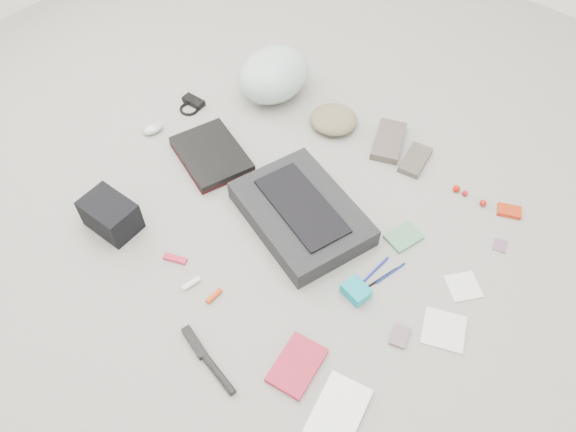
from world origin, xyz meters
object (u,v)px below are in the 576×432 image
Objects in this scene: messenger_bag at (301,213)px; book_red at (297,365)px; bike_helmet at (274,74)px; camera_bag at (111,215)px; laptop at (211,153)px; accordion_wallet at (356,291)px.

book_red is (0.35, -0.46, -0.03)m from messenger_bag.
camera_bag is at bearing -92.56° from bike_helmet.
messenger_bag is at bearing -45.87° from bike_helmet.
laptop is 0.48m from camera_bag.
laptop is 3.70× the size of accordion_wallet.
bike_helmet is 0.96m from camera_bag.
laptop is 0.49m from bike_helmet.
laptop is (-0.49, 0.01, -0.01)m from messenger_bag.
messenger_bag is 2.54× the size of camera_bag.
accordion_wallet is (-0.01, 0.33, 0.01)m from book_red.
messenger_bag is 0.70m from camera_bag.
book_red is at bearing -9.73° from laptop.
messenger_bag is 1.40× the size of bike_helmet.
messenger_bag is at bearing 39.41° from camera_bag.
bike_helmet is (-0.07, 0.48, 0.07)m from laptop.
accordion_wallet is at bearing 82.72° from book_red.
camera_bag is at bearing -120.46° from messenger_bag.
messenger_bag is 1.53× the size of laptop.
accordion_wallet is at bearing -2.74° from messenger_bag.
bike_helmet reaches higher than messenger_bag.
laptop is at bearing -178.44° from accordion_wallet.
messenger_bag is at bearing 118.68° from book_red.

